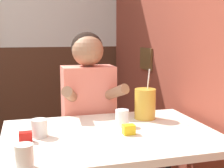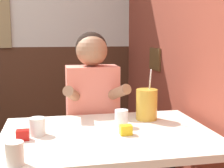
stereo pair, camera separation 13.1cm
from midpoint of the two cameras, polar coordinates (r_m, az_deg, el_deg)
The scene contains 9 objects.
brick_wall_right at distance 2.52m, azimuth 7.24°, elevation 11.66°, with size 0.08×4.23×2.70m.
main_table at distance 1.64m, azimuth -2.57°, elevation -11.09°, with size 1.08×0.77×0.74m.
person_seated at distance 2.12m, azimuth -6.09°, elevation -6.66°, with size 0.42×0.41×1.25m.
cocktail_pitcher at distance 1.86m, azimuth 4.06°, elevation -3.65°, with size 0.13×0.13×0.30m.
glass_near_pitcher at distance 1.72m, azimuth -0.34°, elevation -6.24°, with size 0.07×0.07×0.09m.
glass_center at distance 1.60m, azimuth -15.47°, elevation -7.79°, with size 0.08×0.08×0.09m.
glass_far_side at distance 1.26m, azimuth -18.69°, elevation -12.47°, with size 0.07×0.07×0.09m.
condiment_ketchup at distance 1.54m, azimuth -17.91°, elevation -9.27°, with size 0.06×0.04×0.05m.
condiment_mustard at distance 1.58m, azimuth 0.69°, elevation -8.36°, with size 0.06×0.04×0.05m.
Camera 1 is at (0.41, -1.19, 1.23)m, focal length 50.00 mm.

